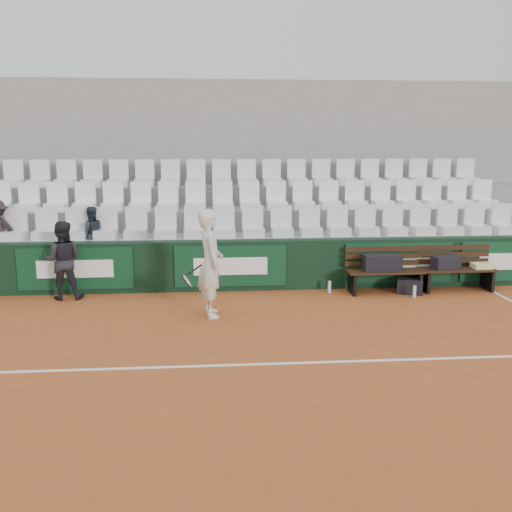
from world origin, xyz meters
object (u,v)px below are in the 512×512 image
Objects in this scene: sports_bag_left at (382,263)px; spectator_c at (90,211)px; bench_right at (456,279)px; water_bottle_far at (414,292)px; water_bottle_near at (329,287)px; sports_bag_ground at (410,286)px; ball_kid at (63,260)px; bench_left at (385,282)px; tennis_player at (210,263)px; sports_bag_right at (446,262)px.

spectator_c is at bearing 170.05° from sports_bag_left.
water_bottle_far is at bearing -155.15° from bench_right.
bench_right is 6.45× the size of water_bottle_near.
sports_bag_left is 1.50× the size of sports_bag_ground.
sports_bag_ground is (-1.00, -0.16, -0.08)m from bench_right.
bench_right is 6.27× the size of water_bottle_far.
sports_bag_left is at bearing -177.83° from bench_right.
bench_right is 1.37× the size of spectator_c.
bench_right is 1.59m from sports_bag_left.
ball_kid is at bearing 179.88° from bench_right.
bench_left is 0.82× the size of tennis_player.
sports_bag_right is 2.28× the size of water_bottle_far.
spectator_c is at bearing 170.04° from sports_bag_ground.
sports_bag_right is at bearing 156.44° from spectator_c.
sports_bag_ground is 2.01× the size of water_bottle_far.
ball_kid reaches higher than sports_bag_left.
spectator_c reaches higher than sports_bag_left.
water_bottle_far is at bearing 172.95° from ball_kid.
spectator_c reaches higher than water_bottle_near.
bench_left is at bearing 138.11° from water_bottle_far.
water_bottle_near is 0.16× the size of ball_kid.
bench_left is at bearing -3.91° from sports_bag_left.
sports_bag_ground is 2.07× the size of water_bottle_near.
water_bottle_near is 5.03m from spectator_c.
water_bottle_near is 0.97× the size of water_bottle_far.
spectator_c reaches higher than tennis_player.
tennis_player reaches higher than bench_right.
spectator_c is (-5.81, 1.01, 1.32)m from bench_left.
tennis_player is (-3.41, -1.22, 0.69)m from bench_left.
spectator_c is (-7.30, 0.95, 1.32)m from bench_right.
sports_bag_right is 1.13× the size of sports_bag_ground.
water_bottle_near is at bearing 174.21° from sports_bag_left.
sports_bag_left is 0.49× the size of ball_kid.
sports_bag_left reaches higher than bench_right.
spectator_c is at bearing 172.30° from sports_bag_right.
bench_right is at bearing 8.85° from sports_bag_ground.
sports_bag_ground is at bearing -10.85° from bench_left.
water_bottle_far is at bearing -41.89° from bench_left.
ball_kid is at bearing 179.84° from sports_bag_right.
sports_bag_left is at bearing -177.62° from sports_bag_right.
bench_right is at bearing 24.85° from water_bottle_far.
water_bottle_near is 0.21× the size of spectator_c.
bench_right is at bearing 156.73° from spectator_c.
sports_bag_ground is at bearing 154.18° from spectator_c.
water_bottle_near is (-2.32, 0.05, -0.46)m from sports_bag_right.
sports_bag_ground reaches higher than water_bottle_far.
water_bottle_far is at bearing 11.83° from tennis_player.
bench_left is 1.37× the size of spectator_c.
bench_left is at bearing 169.15° from sports_bag_ground.
bench_right reaches higher than water_bottle_near.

